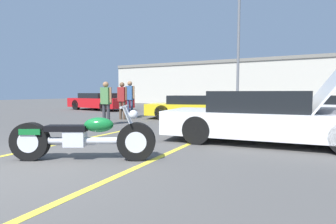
{
  "coord_description": "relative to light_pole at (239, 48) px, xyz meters",
  "views": [
    {
      "loc": [
        3.78,
        -2.3,
        1.19
      ],
      "look_at": [
        1.34,
        2.41,
        0.8
      ],
      "focal_mm": 28.0,
      "sensor_mm": 36.0,
      "label": 1
    }
  ],
  "objects": [
    {
      "name": "motorcycle",
      "position": [
        0.52,
        -14.74,
        -3.81
      ],
      "size": [
        2.33,
        1.3,
        0.97
      ],
      "rotation": [
        0.0,
        0.0,
        0.47
      ],
      "color": "black",
      "rests_on": "ground"
    },
    {
      "name": "parking_stripe_foreground",
      "position": [
        -1.05,
        -14.32,
        -4.21
      ],
      "size": [
        0.12,
        5.54,
        0.01
      ],
      "primitive_type": "cube",
      "color": "yellow",
      "rests_on": "ground"
    },
    {
      "name": "light_pole",
      "position": [
        0.0,
        0.0,
        0.0
      ],
      "size": [
        1.21,
        0.28,
        7.67
      ],
      "color": "slate",
      "rests_on": "ground"
    },
    {
      "name": "show_car_hood_open",
      "position": [
        3.16,
        -11.48,
        -3.62
      ],
      "size": [
        4.9,
        2.31,
        2.12
      ],
      "rotation": [
        0.0,
        0.0,
        0.1
      ],
      "color": "white",
      "rests_on": "ground"
    },
    {
      "name": "parked_car_left_row",
      "position": [
        -8.57,
        -4.22,
        -3.64
      ],
      "size": [
        4.95,
        2.62,
        1.16
      ],
      "rotation": [
        0.0,
        0.0,
        -0.15
      ],
      "color": "red",
      "rests_on": "ground"
    },
    {
      "name": "far_building",
      "position": [
        0.17,
        9.19,
        -1.88
      ],
      "size": [
        32.0,
        4.2,
        4.4
      ],
      "color": "beige",
      "rests_on": "ground"
    },
    {
      "name": "parked_car_mid_row",
      "position": [
        -0.47,
        -6.96,
        -3.69
      ],
      "size": [
        4.57,
        2.7,
        1.07
      ],
      "rotation": [
        0.0,
        0.0,
        0.21
      ],
      "color": "yellow",
      "rests_on": "ground"
    },
    {
      "name": "spectator_midground",
      "position": [
        -3.43,
        -7.8,
        -3.18
      ],
      "size": [
        0.52,
        0.23,
        1.74
      ],
      "color": "#38476B",
      "rests_on": "ground"
    },
    {
      "name": "ground_plane",
      "position": [
        0.17,
        -15.78,
        -4.22
      ],
      "size": [
        80.0,
        80.0,
        0.0
      ],
      "primitive_type": "plane",
      "color": "#514F4C"
    },
    {
      "name": "spectator_by_show_car",
      "position": [
        -2.49,
        -10.61,
        -3.27
      ],
      "size": [
        0.52,
        0.21,
        1.6
      ],
      "color": "#333338",
      "rests_on": "ground"
    },
    {
      "name": "parking_stripe_middle",
      "position": [
        1.62,
        -14.32,
        -4.21
      ],
      "size": [
        0.12,
        5.54,
        0.01
      ],
      "primitive_type": "cube",
      "color": "yellow",
      "rests_on": "ground"
    },
    {
      "name": "spectator_near_motorcycle",
      "position": [
        -3.22,
        -8.69,
        -3.23
      ],
      "size": [
        0.52,
        0.22,
        1.66
      ],
      "color": "brown",
      "rests_on": "ground"
    }
  ]
}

